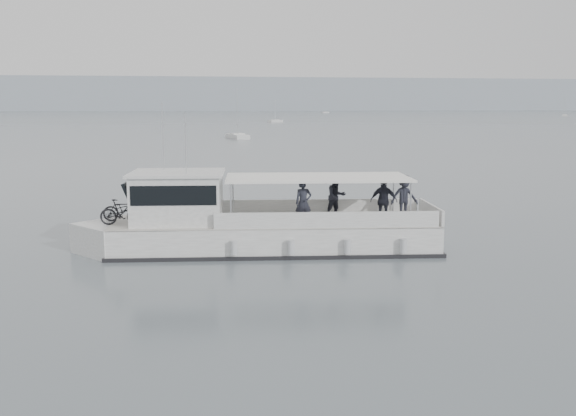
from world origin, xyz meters
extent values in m
plane|color=#545C63|center=(0.00, 0.00, 0.00)|extent=(1400.00, 1400.00, 0.00)
cube|color=#939EA8|center=(0.00, 560.00, 14.00)|extent=(1400.00, 90.00, 28.00)
cube|color=white|center=(3.62, 0.66, 0.45)|extent=(12.29, 4.45, 1.30)
cube|color=white|center=(-2.36, 1.29, 0.45)|extent=(3.24, 3.24, 1.30)
cube|color=beige|center=(3.62, 0.66, 1.10)|extent=(12.29, 4.45, 0.06)
cube|color=black|center=(3.62, 0.66, 0.05)|extent=(12.50, 4.59, 0.18)
cube|color=white|center=(5.57, 2.00, 1.40)|extent=(7.98, 0.94, 0.60)
cube|color=white|center=(5.25, -1.07, 1.40)|extent=(7.98, 0.94, 0.60)
cube|color=white|center=(9.54, 0.03, 1.40)|extent=(0.44, 3.20, 0.60)
cube|color=white|center=(0.03, 1.03, 2.00)|extent=(3.47, 3.03, 1.80)
cube|color=black|center=(-1.51, 1.20, 2.15)|extent=(0.82, 2.55, 1.16)
cube|color=black|center=(0.03, 1.03, 2.30)|extent=(3.28, 3.04, 0.70)
cube|color=white|center=(0.03, 1.03, 2.95)|extent=(3.69, 3.25, 0.10)
cube|color=white|center=(5.21, 0.49, 2.75)|extent=(7.09, 3.70, 0.08)
cylinder|color=silver|center=(1.88, -0.57, 1.93)|extent=(0.07, 0.07, 1.65)
cylinder|color=silver|center=(2.17, 2.22, 1.93)|extent=(0.07, 0.07, 1.65)
cylinder|color=silver|center=(8.25, -1.24, 1.93)|extent=(0.07, 0.07, 1.65)
cylinder|color=silver|center=(8.54, 1.54, 1.93)|extent=(0.07, 0.07, 1.65)
cylinder|color=silver|center=(-0.47, 1.99, 4.26)|extent=(0.03, 0.03, 2.60)
cylinder|color=silver|center=(0.36, 0.29, 4.06)|extent=(0.03, 0.03, 2.20)
cylinder|color=#B8BABE|center=(1.94, -0.94, 0.50)|extent=(0.26, 0.26, 0.50)
cylinder|color=#B8BABE|center=(3.93, -1.15, 0.50)|extent=(0.26, 0.26, 0.50)
cylinder|color=#B8BABE|center=(5.92, -1.36, 0.50)|extent=(0.26, 0.26, 0.50)
cylinder|color=#B8BABE|center=(7.91, -1.57, 0.50)|extent=(0.26, 0.26, 0.50)
imported|color=black|center=(-1.92, 1.64, 1.55)|extent=(1.77, 0.78, 0.90)
imported|color=black|center=(-2.00, 0.85, 1.58)|extent=(1.62, 0.61, 0.95)
imported|color=#242631|center=(4.52, -0.35, 1.94)|extent=(0.65, 0.46, 1.68)
imported|color=#242631|center=(6.08, 1.10, 1.94)|extent=(0.96, 0.83, 1.68)
imported|color=#242631|center=(7.54, -0.36, 1.94)|extent=(1.07, 0.73, 1.68)
imported|color=#242631|center=(8.64, 0.53, 1.94)|extent=(1.09, 0.63, 1.68)
cube|color=white|center=(177.13, 254.80, 0.30)|extent=(5.51, 7.23, 0.75)
cube|color=white|center=(177.13, 254.80, 0.62)|extent=(2.95, 3.13, 0.45)
cylinder|color=silver|center=(177.13, 254.80, 4.48)|extent=(0.08, 0.08, 7.76)
cube|color=white|center=(28.55, 174.12, 0.30)|extent=(5.43, 5.14, 0.75)
cube|color=white|center=(28.55, 174.12, 0.62)|extent=(2.54, 2.51, 0.45)
cylinder|color=silver|center=(28.55, 174.12, 3.72)|extent=(0.08, 0.08, 6.24)
cube|color=white|center=(90.23, 379.36, 0.30)|extent=(5.71, 4.65, 0.75)
cube|color=white|center=(90.23, 379.36, 0.62)|extent=(2.53, 2.42, 0.45)
cube|color=white|center=(9.04, 81.30, 0.30)|extent=(3.49, 7.05, 0.75)
cube|color=white|center=(9.04, 81.30, 0.62)|extent=(2.33, 2.70, 0.45)
cylinder|color=silver|center=(9.04, 81.30, 4.31)|extent=(0.08, 0.08, 7.42)
camera|label=1|loc=(0.26, -22.87, 5.46)|focal=40.00mm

